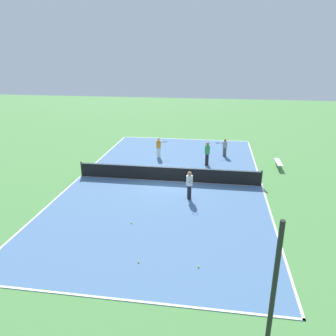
{
  "coord_description": "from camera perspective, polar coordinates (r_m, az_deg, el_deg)",
  "views": [
    {
      "loc": [
        -2.9,
        19.33,
        7.86
      ],
      "look_at": [
        0.0,
        0.0,
        0.9
      ],
      "focal_mm": 35.0,
      "sensor_mm": 36.0,
      "label": 1
    }
  ],
  "objects": [
    {
      "name": "fence_post_back_left",
      "position": [
        8.58,
        17.57,
        -22.16
      ],
      "size": [
        0.12,
        0.12,
        4.54
      ],
      "color": "black",
      "rests_on": "ground_plane"
    },
    {
      "name": "player_baseline_gray",
      "position": [
        26.2,
        9.85,
        3.69
      ],
      "size": [
        0.97,
        0.44,
        1.4
      ],
      "rotation": [
        0.0,
        0.0,
        0.12
      ],
      "color": "#4C4C51",
      "rests_on": "court_surface"
    },
    {
      "name": "tennis_ball_far_baseline",
      "position": [
        16.12,
        -6.39,
        -9.48
      ],
      "size": [
        0.07,
        0.07,
        0.07
      ],
      "primitive_type": "sphere",
      "color": "#CCE033",
      "rests_on": "court_surface"
    },
    {
      "name": "tennis_ball_near_net",
      "position": [
        20.59,
        3.16,
        -2.7
      ],
      "size": [
        0.07,
        0.07,
        0.07
      ],
      "primitive_type": "sphere",
      "color": "#CCE033",
      "rests_on": "court_surface"
    },
    {
      "name": "tennis_ball_left_sideline",
      "position": [
        13.2,
        5.34,
        -16.73
      ],
      "size": [
        0.07,
        0.07,
        0.07
      ],
      "primitive_type": "sphere",
      "color": "#CCE033",
      "rests_on": "court_surface"
    },
    {
      "name": "player_center_orange",
      "position": [
        25.47,
        -1.64,
        3.8
      ],
      "size": [
        0.97,
        0.77,
        1.59
      ],
      "rotation": [
        0.0,
        0.0,
        3.69
      ],
      "color": "white",
      "rests_on": "court_surface"
    },
    {
      "name": "tennis_net",
      "position": [
        20.87,
        -0.0,
        -0.94
      ],
      "size": [
        11.68,
        0.1,
        1.01
      ],
      "color": "black",
      "rests_on": "court_surface"
    },
    {
      "name": "court_surface",
      "position": [
        21.06,
        -0.0,
        -2.28
      ],
      "size": [
        11.88,
        21.72,
        0.02
      ],
      "color": "#4C729E",
      "rests_on": "ground_plane"
    },
    {
      "name": "ground_plane",
      "position": [
        21.07,
        -0.0,
        -2.31
      ],
      "size": [
        80.0,
        80.0,
        0.0
      ],
      "primitive_type": "plane",
      "color": "#518E47"
    },
    {
      "name": "player_near_white",
      "position": [
        18.24,
        3.75,
        -2.68
      ],
      "size": [
        0.54,
        0.98,
        1.63
      ],
      "rotation": [
        0.0,
        0.0,
        1.8
      ],
      "color": "black",
      "rests_on": "court_surface"
    },
    {
      "name": "tennis_ball_right_alley",
      "position": [
        13.44,
        -5.15,
        -15.99
      ],
      "size": [
        0.07,
        0.07,
        0.07
      ],
      "primitive_type": "sphere",
      "color": "#CCE033",
      "rests_on": "court_surface"
    },
    {
      "name": "player_far_green",
      "position": [
        23.82,
        6.85,
        2.78
      ],
      "size": [
        0.43,
        0.43,
        1.75
      ],
      "rotation": [
        0.0,
        0.0,
        1.36
      ],
      "color": "black",
      "rests_on": "court_surface"
    },
    {
      "name": "bench",
      "position": [
        24.66,
        18.67,
        0.9
      ],
      "size": [
        0.36,
        1.75,
        0.45
      ],
      "rotation": [
        0.0,
        0.0,
        1.57
      ],
      "color": "silver",
      "rests_on": "ground_plane"
    }
  ]
}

